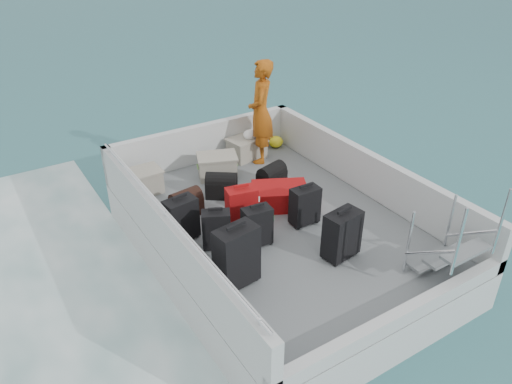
{
  "coord_description": "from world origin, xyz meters",
  "views": [
    {
      "loc": [
        -3.57,
        -5.05,
        4.72
      ],
      "look_at": [
        -0.15,
        0.37,
        1.0
      ],
      "focal_mm": 35.0,
      "sensor_mm": 36.0,
      "label": 1
    }
  ],
  "objects_px": {
    "crate_0": "(142,183)",
    "suitcase_1": "(216,230)",
    "suitcase_4": "(257,227)",
    "suitcase_7": "(305,206)",
    "suitcase_0": "(237,257)",
    "suitcase_8": "(280,196)",
    "suitcase_6": "(342,235)",
    "suitcase_5": "(242,207)",
    "suitcase_2": "(181,220)",
    "crate_1": "(217,167)",
    "crate_3": "(246,148)",
    "passenger": "(261,112)",
    "crate_2": "(250,149)"
  },
  "relations": [
    {
      "from": "suitcase_4",
      "to": "suitcase_5",
      "type": "bearing_deg",
      "value": 87.7
    },
    {
      "from": "suitcase_4",
      "to": "crate_0",
      "type": "height_order",
      "value": "suitcase_4"
    },
    {
      "from": "crate_1",
      "to": "crate_3",
      "type": "relative_size",
      "value": 1.03
    },
    {
      "from": "suitcase_7",
      "to": "crate_0",
      "type": "relative_size",
      "value": 0.97
    },
    {
      "from": "suitcase_1",
      "to": "suitcase_2",
      "type": "bearing_deg",
      "value": 150.92
    },
    {
      "from": "suitcase_4",
      "to": "suitcase_7",
      "type": "height_order",
      "value": "suitcase_7"
    },
    {
      "from": "suitcase_6",
      "to": "crate_0",
      "type": "xyz_separation_m",
      "value": [
        -1.62,
        3.02,
        -0.15
      ]
    },
    {
      "from": "suitcase_0",
      "to": "suitcase_1",
      "type": "height_order",
      "value": "suitcase_0"
    },
    {
      "from": "suitcase_1",
      "to": "suitcase_7",
      "type": "relative_size",
      "value": 0.98
    },
    {
      "from": "suitcase_6",
      "to": "passenger",
      "type": "relative_size",
      "value": 0.36
    },
    {
      "from": "suitcase_2",
      "to": "suitcase_7",
      "type": "xyz_separation_m",
      "value": [
        1.68,
        -0.6,
        -0.02
      ]
    },
    {
      "from": "suitcase_6",
      "to": "crate_0",
      "type": "relative_size",
      "value": 1.11
    },
    {
      "from": "suitcase_6",
      "to": "crate_2",
      "type": "height_order",
      "value": "suitcase_6"
    },
    {
      "from": "suitcase_2",
      "to": "passenger",
      "type": "distance_m",
      "value": 2.81
    },
    {
      "from": "suitcase_2",
      "to": "crate_3",
      "type": "distance_m",
      "value": 2.73
    },
    {
      "from": "suitcase_4",
      "to": "crate_0",
      "type": "distance_m",
      "value": 2.35
    },
    {
      "from": "suitcase_5",
      "to": "suitcase_2",
      "type": "bearing_deg",
      "value": -176.23
    },
    {
      "from": "suitcase_7",
      "to": "crate_0",
      "type": "distance_m",
      "value": 2.72
    },
    {
      "from": "suitcase_0",
      "to": "suitcase_7",
      "type": "distance_m",
      "value": 1.64
    },
    {
      "from": "crate_1",
      "to": "passenger",
      "type": "height_order",
      "value": "passenger"
    },
    {
      "from": "suitcase_1",
      "to": "suitcase_5",
      "type": "xyz_separation_m",
      "value": [
        0.58,
        0.32,
        0.01
      ]
    },
    {
      "from": "crate_0",
      "to": "suitcase_1",
      "type": "bearing_deg",
      "value": -81.1
    },
    {
      "from": "suitcase_6",
      "to": "suitcase_8",
      "type": "distance_m",
      "value": 1.51
    },
    {
      "from": "suitcase_1",
      "to": "suitcase_7",
      "type": "bearing_deg",
      "value": 20.62
    },
    {
      "from": "suitcase_0",
      "to": "crate_2",
      "type": "distance_m",
      "value": 3.57
    },
    {
      "from": "suitcase_5",
      "to": "crate_1",
      "type": "height_order",
      "value": "suitcase_5"
    },
    {
      "from": "suitcase_1",
      "to": "suitcase_4",
      "type": "bearing_deg",
      "value": 2.77
    },
    {
      "from": "suitcase_5",
      "to": "crate_1",
      "type": "bearing_deg",
      "value": 87.17
    },
    {
      "from": "suitcase_1",
      "to": "passenger",
      "type": "xyz_separation_m",
      "value": [
        1.98,
        1.98,
        0.64
      ]
    },
    {
      "from": "suitcase_4",
      "to": "suitcase_8",
      "type": "bearing_deg",
      "value": 44.8
    },
    {
      "from": "suitcase_0",
      "to": "suitcase_4",
      "type": "xyz_separation_m",
      "value": [
        0.64,
        0.56,
        -0.11
      ]
    },
    {
      "from": "suitcase_1",
      "to": "crate_1",
      "type": "xyz_separation_m",
      "value": [
        0.98,
        1.8,
        -0.1
      ]
    },
    {
      "from": "suitcase_8",
      "to": "suitcase_4",
      "type": "bearing_deg",
      "value": 155.77
    },
    {
      "from": "suitcase_1",
      "to": "crate_3",
      "type": "height_order",
      "value": "suitcase_1"
    },
    {
      "from": "suitcase_0",
      "to": "suitcase_5",
      "type": "distance_m",
      "value": 1.32
    },
    {
      "from": "suitcase_7",
      "to": "suitcase_8",
      "type": "relative_size",
      "value": 0.7
    },
    {
      "from": "suitcase_1",
      "to": "suitcase_4",
      "type": "xyz_separation_m",
      "value": [
        0.5,
        -0.22,
        0.0
      ]
    },
    {
      "from": "suitcase_0",
      "to": "suitcase_7",
      "type": "relative_size",
      "value": 1.38
    },
    {
      "from": "suitcase_8",
      "to": "crate_3",
      "type": "distance_m",
      "value": 1.79
    },
    {
      "from": "suitcase_6",
      "to": "passenger",
      "type": "height_order",
      "value": "passenger"
    },
    {
      "from": "crate_1",
      "to": "crate_3",
      "type": "height_order",
      "value": "crate_1"
    },
    {
      "from": "suitcase_5",
      "to": "suitcase_7",
      "type": "bearing_deg",
      "value": -18.22
    },
    {
      "from": "suitcase_1",
      "to": "suitcase_6",
      "type": "xyz_separation_m",
      "value": [
        1.31,
        -1.04,
        0.05
      ]
    },
    {
      "from": "suitcase_1",
      "to": "suitcase_8",
      "type": "bearing_deg",
      "value": 45.54
    },
    {
      "from": "suitcase_6",
      "to": "suitcase_8",
      "type": "bearing_deg",
      "value": 79.78
    },
    {
      "from": "suitcase_4",
      "to": "suitcase_5",
      "type": "distance_m",
      "value": 0.55
    },
    {
      "from": "suitcase_4",
      "to": "suitcase_7",
      "type": "bearing_deg",
      "value": 10.99
    },
    {
      "from": "suitcase_1",
      "to": "crate_3",
      "type": "distance_m",
      "value": 2.83
    },
    {
      "from": "crate_0",
      "to": "suitcase_4",
      "type": "bearing_deg",
      "value": -69.71
    },
    {
      "from": "suitcase_0",
      "to": "suitcase_6",
      "type": "bearing_deg",
      "value": -17.9
    }
  ]
}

